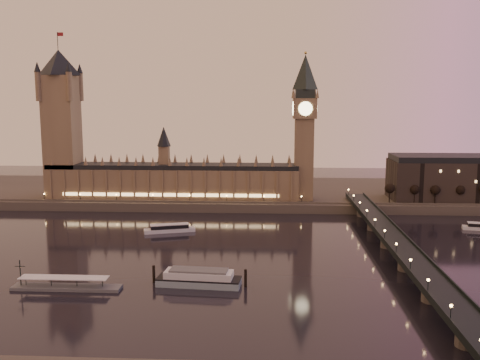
% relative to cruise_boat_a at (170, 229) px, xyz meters
% --- Properties ---
extents(ground, '(700.00, 700.00, 0.00)m').
position_rel_cruise_boat_a_xyz_m(ground, '(28.91, -45.87, -2.09)').
color(ground, black).
rests_on(ground, ground).
extents(far_embankment, '(560.00, 130.00, 6.00)m').
position_rel_cruise_boat_a_xyz_m(far_embankment, '(58.91, 119.13, 0.91)').
color(far_embankment, '#423D35').
rests_on(far_embankment, ground).
extents(palace_of_westminster, '(180.00, 26.62, 52.00)m').
position_rel_cruise_boat_a_xyz_m(palace_of_westminster, '(-11.21, 75.12, 19.62)').
color(palace_of_westminster, brown).
rests_on(palace_of_westminster, ground).
extents(victoria_tower, '(31.68, 31.68, 118.00)m').
position_rel_cruise_boat_a_xyz_m(victoria_tower, '(-91.09, 75.13, 63.70)').
color(victoria_tower, brown).
rests_on(victoria_tower, ground).
extents(big_ben, '(17.68, 17.68, 104.00)m').
position_rel_cruise_boat_a_xyz_m(big_ben, '(82.90, 75.12, 61.86)').
color(big_ben, brown).
rests_on(big_ben, ground).
extents(westminster_bridge, '(13.20, 260.00, 15.30)m').
position_rel_cruise_boat_a_xyz_m(westminster_bridge, '(120.52, -45.87, 3.43)').
color(westminster_bridge, black).
rests_on(westminster_bridge, ground).
extents(bare_tree_0, '(6.84, 6.84, 13.92)m').
position_rel_cruise_boat_a_xyz_m(bare_tree_0, '(142.50, 63.13, 14.32)').
color(bare_tree_0, black).
rests_on(bare_tree_0, ground).
extents(bare_tree_1, '(6.84, 6.84, 13.92)m').
position_rel_cruise_boat_a_xyz_m(bare_tree_1, '(157.76, 63.13, 14.32)').
color(bare_tree_1, black).
rests_on(bare_tree_1, ground).
extents(bare_tree_2, '(6.84, 6.84, 13.92)m').
position_rel_cruise_boat_a_xyz_m(bare_tree_2, '(173.02, 63.13, 14.32)').
color(bare_tree_2, black).
rests_on(bare_tree_2, ground).
extents(bare_tree_3, '(6.84, 6.84, 13.92)m').
position_rel_cruise_boat_a_xyz_m(bare_tree_3, '(188.28, 63.13, 14.32)').
color(bare_tree_3, black).
rests_on(bare_tree_3, ground).
extents(cruise_boat_a, '(30.25, 14.58, 4.74)m').
position_rel_cruise_boat_a_xyz_m(cruise_boat_a, '(0.00, 0.00, 0.00)').
color(cruise_boat_a, silver).
rests_on(cruise_boat_a, ground).
extents(moored_barge, '(40.49, 12.74, 7.45)m').
position_rel_cruise_boat_a_xyz_m(moored_barge, '(28.96, -89.63, 1.05)').
color(moored_barge, '#819AA4').
rests_on(moored_barge, ground).
extents(pontoon_pier, '(45.01, 7.50, 12.00)m').
position_rel_cruise_boat_a_xyz_m(pontoon_pier, '(-25.12, -96.75, -0.80)').
color(pontoon_pier, '#595B5E').
rests_on(pontoon_pier, ground).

